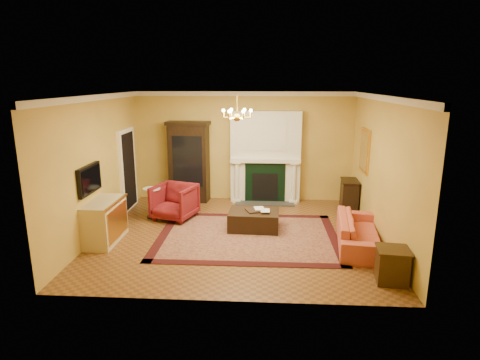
# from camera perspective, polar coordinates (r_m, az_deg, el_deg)

# --- Properties ---
(floor) EXTENTS (6.00, 5.50, 0.02)m
(floor) POSITION_cam_1_polar(r_m,az_deg,el_deg) (8.89, -0.39, -7.78)
(floor) COLOR brown
(floor) RESTS_ON ground
(ceiling) EXTENTS (6.00, 5.50, 0.02)m
(ceiling) POSITION_cam_1_polar(r_m,az_deg,el_deg) (8.26, -0.43, 12.06)
(ceiling) COLOR white
(ceiling) RESTS_ON wall_back
(wall_back) EXTENTS (6.00, 0.02, 3.00)m
(wall_back) POSITION_cam_1_polar(r_m,az_deg,el_deg) (11.16, 0.56, 4.76)
(wall_back) COLOR gold
(wall_back) RESTS_ON floor
(wall_front) EXTENTS (6.00, 0.02, 3.00)m
(wall_front) POSITION_cam_1_polar(r_m,az_deg,el_deg) (5.79, -2.29, -4.00)
(wall_front) COLOR gold
(wall_front) RESTS_ON floor
(wall_left) EXTENTS (0.02, 5.50, 3.00)m
(wall_left) POSITION_cam_1_polar(r_m,az_deg,el_deg) (9.16, -19.56, 1.91)
(wall_left) COLOR gold
(wall_left) RESTS_ON floor
(wall_right) EXTENTS (0.02, 5.50, 3.00)m
(wall_right) POSITION_cam_1_polar(r_m,az_deg,el_deg) (8.78, 19.60, 1.41)
(wall_right) COLOR gold
(wall_right) RESTS_ON floor
(fireplace) EXTENTS (1.90, 0.70, 2.50)m
(fireplace) POSITION_cam_1_polar(r_m,az_deg,el_deg) (11.01, 3.63, 3.00)
(fireplace) COLOR silver
(fireplace) RESTS_ON wall_back
(crown_molding) EXTENTS (6.00, 5.50, 0.12)m
(crown_molding) POSITION_cam_1_polar(r_m,az_deg,el_deg) (9.22, -0.01, 11.82)
(crown_molding) COLOR silver
(crown_molding) RESTS_ON ceiling
(doorway) EXTENTS (0.08, 1.05, 2.10)m
(doorway) POSITION_cam_1_polar(r_m,az_deg,el_deg) (10.78, -15.64, 1.45)
(doorway) COLOR white
(doorway) RESTS_ON wall_left
(tv_panel) EXTENTS (0.09, 0.95, 0.58)m
(tv_panel) POSITION_cam_1_polar(r_m,az_deg,el_deg) (8.63, -20.62, 0.10)
(tv_panel) COLOR black
(tv_panel) RESTS_ON wall_left
(gilt_mirror) EXTENTS (0.06, 0.76, 1.05)m
(gilt_mirror) POSITION_cam_1_polar(r_m,az_deg,el_deg) (10.07, 17.31, 3.99)
(gilt_mirror) COLOR gold
(gilt_mirror) RESTS_ON wall_right
(chandelier) EXTENTS (0.63, 0.55, 0.53)m
(chandelier) POSITION_cam_1_polar(r_m,az_deg,el_deg) (8.29, -0.42, 9.28)
(chandelier) COLOR gold
(chandelier) RESTS_ON ceiling
(oriental_rug) EXTENTS (3.89, 2.93, 0.02)m
(oriental_rug) POSITION_cam_1_polar(r_m,az_deg,el_deg) (8.76, 1.13, -7.99)
(oriental_rug) COLOR #410E19
(oriental_rug) RESTS_ON floor
(china_cabinet) EXTENTS (1.10, 0.58, 2.12)m
(china_cabinet) POSITION_cam_1_polar(r_m,az_deg,el_deg) (11.15, -7.24, 2.34)
(china_cabinet) COLOR black
(china_cabinet) RESTS_ON floor
(wingback_armchair) EXTENTS (1.14, 1.10, 0.94)m
(wingback_armchair) POSITION_cam_1_polar(r_m,az_deg,el_deg) (9.85, -9.31, -2.84)
(wingback_armchair) COLOR maroon
(wingback_armchair) RESTS_ON floor
(pedestal_table) EXTENTS (0.42, 0.42, 0.75)m
(pedestal_table) POSITION_cam_1_polar(r_m,az_deg,el_deg) (10.03, -12.38, -2.87)
(pedestal_table) COLOR black
(pedestal_table) RESTS_ON floor
(commode) EXTENTS (0.57, 1.18, 0.88)m
(commode) POSITION_cam_1_polar(r_m,az_deg,el_deg) (8.83, -18.71, -5.60)
(commode) COLOR #C4B88F
(commode) RESTS_ON floor
(coral_sofa) EXTENTS (0.87, 2.12, 0.80)m
(coral_sofa) POSITION_cam_1_polar(r_m,az_deg,el_deg) (8.52, 16.59, -6.42)
(coral_sofa) COLOR #CA4640
(coral_sofa) RESTS_ON floor
(end_table) EXTENTS (0.54, 0.54, 0.56)m
(end_table) POSITION_cam_1_polar(r_m,az_deg,el_deg) (7.28, 20.79, -11.38)
(end_table) COLOR #34220E
(end_table) RESTS_ON floor
(console_table) EXTENTS (0.45, 0.72, 0.77)m
(console_table) POSITION_cam_1_polar(r_m,az_deg,el_deg) (10.77, 15.25, -2.16)
(console_table) COLOR black
(console_table) RESTS_ON floor
(leather_ottoman) EXTENTS (1.15, 0.86, 0.41)m
(leather_ottoman) POSITION_cam_1_polar(r_m,az_deg,el_deg) (9.12, 1.98, -5.66)
(leather_ottoman) COLOR black
(leather_ottoman) RESTS_ON oriental_rug
(ottoman_tray) EXTENTS (0.55, 0.49, 0.03)m
(ottoman_tray) POSITION_cam_1_polar(r_m,az_deg,el_deg) (9.06, 2.41, -4.31)
(ottoman_tray) COLOR black
(ottoman_tray) RESTS_ON leather_ottoman
(book_a) EXTENTS (0.21, 0.06, 0.28)m
(book_a) POSITION_cam_1_polar(r_m,az_deg,el_deg) (9.02, 2.08, -3.34)
(book_a) COLOR gray
(book_a) RESTS_ON ottoman_tray
(book_b) EXTENTS (0.20, 0.02, 0.27)m
(book_b) POSITION_cam_1_polar(r_m,az_deg,el_deg) (8.91, 2.98, -3.60)
(book_b) COLOR gray
(book_b) RESTS_ON ottoman_tray
(topiary_left) EXTENTS (0.14, 0.14, 0.38)m
(topiary_left) POSITION_cam_1_polar(r_m,az_deg,el_deg) (10.94, 0.12, 4.27)
(topiary_left) COLOR gray
(topiary_left) RESTS_ON fireplace
(topiary_right) EXTENTS (0.17, 0.17, 0.46)m
(topiary_right) POSITION_cam_1_polar(r_m,az_deg,el_deg) (10.94, 7.11, 4.37)
(topiary_right) COLOR gray
(topiary_right) RESTS_ON fireplace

